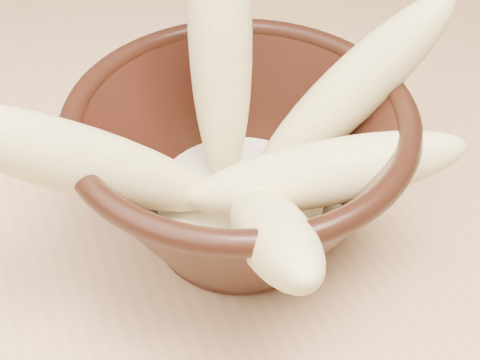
# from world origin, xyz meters

# --- Properties ---
(table) EXTENTS (1.20, 0.80, 0.75)m
(table) POSITION_xyz_m (0.00, 0.00, 0.67)
(table) COLOR tan
(table) RESTS_ON ground
(bowl) EXTENTS (0.21, 0.21, 0.11)m
(bowl) POSITION_xyz_m (0.15, -0.09, 0.82)
(bowl) COLOR black
(bowl) RESTS_ON table
(milk_puddle) EXTENTS (0.12, 0.12, 0.02)m
(milk_puddle) POSITION_xyz_m (0.15, -0.09, 0.79)
(milk_puddle) COLOR #F3E9C3
(milk_puddle) RESTS_ON bowl
(banana_upright) EXTENTS (0.06, 0.10, 0.20)m
(banana_upright) POSITION_xyz_m (0.15, -0.05, 0.89)
(banana_upright) COLOR #CBBD78
(banana_upright) RESTS_ON bowl
(banana_left) EXTENTS (0.18, 0.06, 0.15)m
(banana_left) POSITION_xyz_m (0.06, -0.10, 0.86)
(banana_left) COLOR #CBBD78
(banana_left) RESTS_ON bowl
(banana_right) EXTENTS (0.15, 0.05, 0.15)m
(banana_right) POSITION_xyz_m (0.22, -0.09, 0.85)
(banana_right) COLOR #CBBD78
(banana_right) RESTS_ON bowl
(banana_across) EXTENTS (0.17, 0.09, 0.08)m
(banana_across) POSITION_xyz_m (0.19, -0.13, 0.83)
(banana_across) COLOR #CBBD78
(banana_across) RESTS_ON bowl
(banana_front) EXTENTS (0.07, 0.16, 0.12)m
(banana_front) POSITION_xyz_m (0.14, -0.17, 0.84)
(banana_front) COLOR #CBBD78
(banana_front) RESTS_ON bowl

